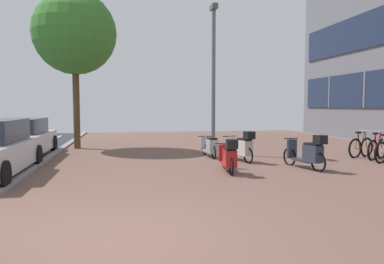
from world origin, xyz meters
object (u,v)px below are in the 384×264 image
Objects in this scene: scooter_far at (210,147)px; street_tree at (75,33)px; scooter_extra at (229,157)px; bicycle_rack_04 at (377,149)px; lamp_post at (213,72)px; scooter_mid at (308,153)px; scooter_near at (242,147)px; parked_car_far at (21,138)px; bicycle_rack_05 at (361,147)px.

street_tree is (-4.92, 3.64, 4.41)m from scooter_far.
street_tree reaches higher than scooter_extra.
lamp_post is at bearing 155.37° from bicycle_rack_04.
scooter_mid is at bearing -157.19° from bicycle_rack_04.
scooter_near is 7.72m from parked_car_far.
scooter_mid is 0.44× the size of parked_car_far.
bicycle_rack_04 is 12.36m from street_tree.
scooter_extra is at bearing -165.41° from bicycle_rack_04.
bicycle_rack_05 is 0.20× the size of street_tree.
bicycle_rack_05 is at bearing -10.77° from parked_car_far.
bicycle_rack_04 is 0.19× the size of street_tree.
street_tree reaches higher than scooter_far.
parked_car_far is at bearing 161.47° from scooter_near.
bicycle_rack_04 is at bearing -15.37° from scooter_far.
street_tree reaches higher than lamp_post.
scooter_mid is 3.59m from scooter_far.
bicycle_rack_04 is 0.74× the size of scooter_extra.
parked_car_far is (-8.70, 4.22, 0.18)m from scooter_mid.
scooter_far is (-5.24, 0.88, 0.03)m from bicycle_rack_05.
scooter_far is at bearing 86.13° from scooter_extra.
scooter_near is 2.24m from scooter_mid.
parked_car_far is 5.00m from street_tree.
street_tree reaches higher than bicycle_rack_04.
scooter_mid reaches higher than scooter_near.
bicycle_rack_05 is 0.33× the size of parked_car_far.
parked_car_far is (-11.78, 2.24, 0.31)m from bicycle_rack_05.
scooter_extra is 0.31× the size of lamp_post.
bicycle_rack_05 is 5.88m from lamp_post.
bicycle_rack_05 is 0.79× the size of scooter_far.
scooter_near is at bearing -76.51° from lamp_post.
scooter_mid is at bearing -147.26° from bicycle_rack_05.
scooter_mid is at bearing -52.85° from scooter_far.
parked_car_far is (-6.54, 1.36, 0.27)m from scooter_far.
bicycle_rack_05 is 4.46m from scooter_near.
scooter_mid reaches higher than scooter_far.
scooter_near is at bearing -18.53° from parked_car_far.
bicycle_rack_05 is 3.66m from scooter_mid.
bicycle_rack_04 is at bearing -26.42° from street_tree.
scooter_extra reaches higher than bicycle_rack_05.
scooter_mid is 2.37m from scooter_extra.
scooter_extra is (-0.20, -2.95, 0.06)m from scooter_far.
scooter_near is 0.32× the size of lamp_post.
street_tree is at bearing 140.25° from scooter_near.
bicycle_rack_05 is at bearing 20.84° from scooter_extra.
scooter_far is 7.54m from street_tree.
scooter_near is at bearing 128.14° from scooter_mid.
scooter_near is 0.27× the size of street_tree.
street_tree is (-4.72, 6.59, 4.35)m from scooter_extra.
lamp_post is (-4.92, 1.73, 2.71)m from bicycle_rack_05.
scooter_near reaches higher than scooter_far.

